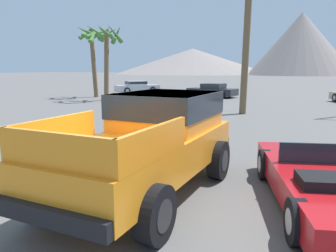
% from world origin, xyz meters
% --- Properties ---
extents(ground_plane, '(320.00, 320.00, 0.00)m').
position_xyz_m(ground_plane, '(0.00, 0.00, 0.00)').
color(ground_plane, '#5B5956').
extents(orange_pickup_truck, '(2.30, 5.14, 1.92)m').
position_xyz_m(orange_pickup_truck, '(0.38, 0.80, 1.09)').
color(orange_pickup_truck, orange).
rests_on(orange_pickup_truck, ground_plane).
extents(red_convertible_car, '(3.15, 4.84, 1.04)m').
position_xyz_m(red_convertible_car, '(3.59, 1.34, 0.42)').
color(red_convertible_car, '#B21419').
rests_on(red_convertible_car, ground_plane).
extents(parked_car_silver, '(4.11, 4.43, 1.18)m').
position_xyz_m(parked_car_silver, '(-13.59, 23.59, 0.60)').
color(parked_car_silver, '#B7BABF').
rests_on(parked_car_silver, ground_plane).
extents(parked_car_dark, '(4.30, 2.33, 1.16)m').
position_xyz_m(parked_car_dark, '(-5.22, 22.13, 0.59)').
color(parked_car_dark, '#232328').
rests_on(parked_car_dark, ground_plane).
extents(palm_tree_short, '(2.82, 2.66, 5.64)m').
position_xyz_m(palm_tree_short, '(-11.67, 15.91, 4.28)').
color(palm_tree_short, brown).
rests_on(palm_tree_short, ground_plane).
extents(palm_tree_leaning, '(2.77, 2.89, 6.00)m').
position_xyz_m(palm_tree_leaning, '(-14.30, 18.01, 4.59)').
color(palm_tree_leaning, brown).
rests_on(palm_tree_leaning, ground_plane).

